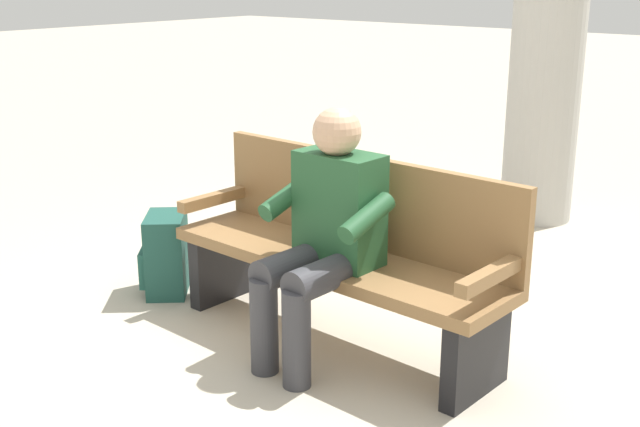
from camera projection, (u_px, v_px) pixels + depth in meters
name	position (u px, v px, depth m)	size (l,w,h in m)	color
ground_plane	(334.00, 340.00, 3.98)	(40.00, 40.00, 0.00)	#B7AD99
bench_near	(344.00, 249.00, 3.90)	(1.82, 0.55, 0.90)	olive
person_seated	(323.00, 231.00, 3.64)	(0.58, 0.58, 1.18)	#23512D
backpack	(166.00, 255.00, 4.52)	(0.38, 0.38, 0.45)	#1E4C42
support_pillar	(551.00, 6.00, 5.51)	(0.51, 0.51, 3.04)	#B2AFA8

